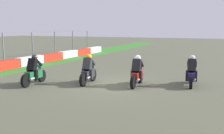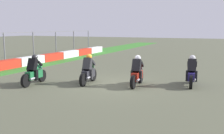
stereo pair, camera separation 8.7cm
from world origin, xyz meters
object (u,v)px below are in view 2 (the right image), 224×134
(rider_lane_a, at_px, (192,73))
(rider_lane_c, at_px, (88,71))
(rider_lane_d, at_px, (34,72))
(rider_lane_b, at_px, (137,73))

(rider_lane_a, distance_m, rider_lane_c, 5.15)
(rider_lane_d, bearing_deg, rider_lane_b, -76.32)
(rider_lane_c, bearing_deg, rider_lane_d, 111.54)
(rider_lane_a, height_order, rider_lane_c, same)
(rider_lane_a, distance_m, rider_lane_d, 7.85)
(rider_lane_a, bearing_deg, rider_lane_d, 105.54)
(rider_lane_b, bearing_deg, rider_lane_d, 106.37)
(rider_lane_a, relative_size, rider_lane_b, 1.00)
(rider_lane_b, xyz_separation_m, rider_lane_c, (-0.48, 2.46, 0.00))
(rider_lane_a, xyz_separation_m, rider_lane_c, (-1.59, 4.90, 0.00))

